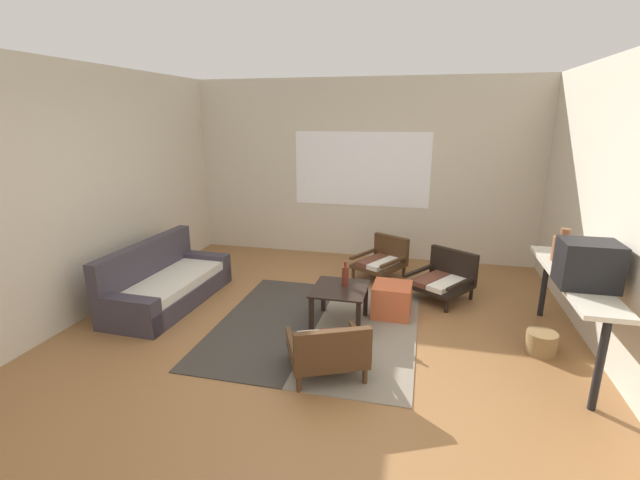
{
  "coord_description": "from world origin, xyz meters",
  "views": [
    {
      "loc": [
        0.97,
        -3.67,
        2.15
      ],
      "look_at": [
        -0.18,
        1.07,
        0.77
      ],
      "focal_mm": 24.65,
      "sensor_mm": 36.0,
      "label": 1
    }
  ],
  "objects": [
    {
      "name": "armchair_striped_foreground",
      "position": [
        0.26,
        -0.43,
        0.25
      ],
      "size": [
        0.82,
        0.8,
        0.52
      ],
      "color": "#472D19",
      "rests_on": "ground"
    },
    {
      "name": "console_shelf",
      "position": [
        2.31,
        0.44,
        0.7
      ],
      "size": [
        0.36,
        1.8,
        0.78
      ],
      "color": "beige",
      "rests_on": "ground"
    },
    {
      "name": "coffee_table",
      "position": [
        0.17,
        0.53,
        0.34
      ],
      "size": [
        0.56,
        0.62,
        0.42
      ],
      "color": "black",
      "rests_on": "ground"
    },
    {
      "name": "armchair_by_window",
      "position": [
        0.45,
        2.1,
        0.25
      ],
      "size": [
        0.78,
        0.81,
        0.54
      ],
      "color": "#472D19",
      "rests_on": "ground"
    },
    {
      "name": "area_rug",
      "position": [
        -0.06,
        0.42,
        0.01
      ],
      "size": [
        2.07,
        2.3,
        0.01
      ],
      "color": "#38332D",
      "rests_on": "ground"
    },
    {
      "name": "side_wall_right",
      "position": [
        2.66,
        0.3,
        1.35
      ],
      "size": [
        0.12,
        6.6,
        2.7
      ],
      "primitive_type": "cube",
      "color": "beige",
      "rests_on": "ground"
    },
    {
      "name": "ottoman_orange",
      "position": [
        0.69,
        0.89,
        0.18
      ],
      "size": [
        0.42,
        0.42,
        0.36
      ],
      "primitive_type": "cube",
      "rotation": [
        0.0,
        0.0,
        -0.02
      ],
      "color": "#BC5633",
      "rests_on": "ground"
    },
    {
      "name": "far_wall_with_window",
      "position": [
        0.0,
        3.06,
        1.35
      ],
      "size": [
        5.6,
        0.13,
        2.7
      ],
      "color": "beige",
      "rests_on": "ground"
    },
    {
      "name": "armchair_corner",
      "position": [
        1.26,
        1.55,
        0.25
      ],
      "size": [
        0.87,
        0.87,
        0.56
      ],
      "color": "black",
      "rests_on": "ground"
    },
    {
      "name": "side_wall_left",
      "position": [
        -2.66,
        0.3,
        1.35
      ],
      "size": [
        0.12,
        6.6,
        2.7
      ],
      "primitive_type": "cube",
      "color": "beige",
      "rests_on": "ground"
    },
    {
      "name": "glass_bottle",
      "position": [
        0.21,
        0.6,
        0.53
      ],
      "size": [
        0.07,
        0.07,
        0.27
      ],
      "color": "#5B2319",
      "rests_on": "coffee_table"
    },
    {
      "name": "couch",
      "position": [
        -1.95,
        0.61,
        0.22
      ],
      "size": [
        0.78,
        1.73,
        0.73
      ],
      "color": "#38333D",
      "rests_on": "ground"
    },
    {
      "name": "wicker_basket",
      "position": [
        2.12,
        0.4,
        0.1
      ],
      "size": [
        0.27,
        0.27,
        0.21
      ],
      "primitive_type": "cylinder",
      "color": "olive",
      "rests_on": "ground"
    },
    {
      "name": "ground_plane",
      "position": [
        0.0,
        0.0,
        0.0
      ],
      "size": [
        7.8,
        7.8,
        0.0
      ],
      "primitive_type": "plane",
      "color": "olive"
    },
    {
      "name": "clay_vase",
      "position": [
        2.31,
        0.84,
        0.91
      ],
      "size": [
        0.2,
        0.2,
        0.32
      ],
      "color": "brown",
      "rests_on": "console_shelf"
    },
    {
      "name": "crt_television",
      "position": [
        2.3,
        0.15,
        0.98
      ],
      "size": [
        0.44,
        0.35,
        0.39
      ],
      "color": "black",
      "rests_on": "console_shelf"
    }
  ]
}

